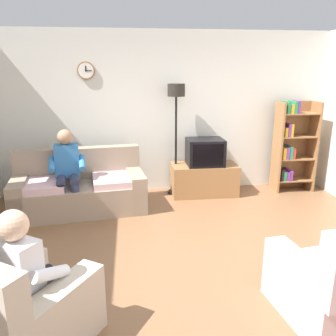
{
  "coord_description": "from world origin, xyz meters",
  "views": [
    {
      "loc": [
        -0.62,
        -3.21,
        2.02
      ],
      "look_at": [
        -0.14,
        1.08,
        0.81
      ],
      "focal_mm": 36.46,
      "sensor_mm": 36.0,
      "label": 1
    }
  ],
  "objects_px": {
    "tv_stand": "(204,179)",
    "armchair_near_bookshelf": "(334,287)",
    "floor_lamp": "(176,109)",
    "armchair_near_window": "(24,315)",
    "bookshelf": "(292,145)",
    "person_on_couch": "(67,168)",
    "tv": "(205,152)",
    "couch": "(80,190)",
    "person_in_left_armchair": "(29,271)"
  },
  "relations": [
    {
      "from": "armchair_near_bookshelf",
      "to": "armchair_near_window",
      "type": "bearing_deg",
      "value": -178.58
    },
    {
      "from": "couch",
      "to": "armchair_near_window",
      "type": "distance_m",
      "value": 2.73
    },
    {
      "from": "tv_stand",
      "to": "armchair_near_window",
      "type": "bearing_deg",
      "value": -122.67
    },
    {
      "from": "couch",
      "to": "tv",
      "type": "height_order",
      "value": "tv"
    },
    {
      "from": "tv_stand",
      "to": "person_in_left_armchair",
      "type": "height_order",
      "value": "person_in_left_armchair"
    },
    {
      "from": "armchair_near_window",
      "to": "armchair_near_bookshelf",
      "type": "relative_size",
      "value": 1.2
    },
    {
      "from": "couch",
      "to": "tv",
      "type": "distance_m",
      "value": 2.11
    },
    {
      "from": "couch",
      "to": "bookshelf",
      "type": "height_order",
      "value": "bookshelf"
    },
    {
      "from": "floor_lamp",
      "to": "person_on_couch",
      "type": "height_order",
      "value": "floor_lamp"
    },
    {
      "from": "bookshelf",
      "to": "armchair_near_bookshelf",
      "type": "bearing_deg",
      "value": -109.31
    },
    {
      "from": "floor_lamp",
      "to": "tv_stand",
      "type": "bearing_deg",
      "value": -11.77
    },
    {
      "from": "floor_lamp",
      "to": "person_in_left_armchair",
      "type": "bearing_deg",
      "value": -115.4
    },
    {
      "from": "floor_lamp",
      "to": "armchair_near_bookshelf",
      "type": "bearing_deg",
      "value": -74.53
    },
    {
      "from": "tv_stand",
      "to": "tv",
      "type": "height_order",
      "value": "tv"
    },
    {
      "from": "floor_lamp",
      "to": "bookshelf",
      "type": "bearing_deg",
      "value": -0.77
    },
    {
      "from": "bookshelf",
      "to": "floor_lamp",
      "type": "height_order",
      "value": "floor_lamp"
    },
    {
      "from": "tv_stand",
      "to": "bookshelf",
      "type": "bearing_deg",
      "value": 2.64
    },
    {
      "from": "couch",
      "to": "person_on_couch",
      "type": "xyz_separation_m",
      "value": [
        -0.14,
        -0.11,
        0.39
      ]
    },
    {
      "from": "bookshelf",
      "to": "tv",
      "type": "bearing_deg",
      "value": -176.46
    },
    {
      "from": "floor_lamp",
      "to": "armchair_near_window",
      "type": "distance_m",
      "value": 3.85
    },
    {
      "from": "tv",
      "to": "person_in_left_armchair",
      "type": "height_order",
      "value": "person_in_left_armchair"
    },
    {
      "from": "tv_stand",
      "to": "person_on_couch",
      "type": "relative_size",
      "value": 0.89
    },
    {
      "from": "tv",
      "to": "couch",
      "type": "bearing_deg",
      "value": -167.05
    },
    {
      "from": "person_on_couch",
      "to": "tv",
      "type": "bearing_deg",
      "value": 14.9
    },
    {
      "from": "armchair_near_bookshelf",
      "to": "person_in_left_armchair",
      "type": "relative_size",
      "value": 0.87
    },
    {
      "from": "person_on_couch",
      "to": "person_in_left_armchair",
      "type": "relative_size",
      "value": 1.11
    },
    {
      "from": "couch",
      "to": "person_in_left_armchair",
      "type": "relative_size",
      "value": 1.79
    },
    {
      "from": "tv",
      "to": "armchair_near_bookshelf",
      "type": "height_order",
      "value": "tv"
    },
    {
      "from": "person_on_couch",
      "to": "couch",
      "type": "bearing_deg",
      "value": 38.58
    },
    {
      "from": "bookshelf",
      "to": "floor_lamp",
      "type": "bearing_deg",
      "value": 179.23
    },
    {
      "from": "tv_stand",
      "to": "person_in_left_armchair",
      "type": "xyz_separation_m",
      "value": [
        -2.01,
        -3.14,
        0.34
      ]
    },
    {
      "from": "bookshelf",
      "to": "person_in_left_armchair",
      "type": "xyz_separation_m",
      "value": [
        -3.56,
        -3.21,
        -0.2
      ]
    },
    {
      "from": "bookshelf",
      "to": "person_on_couch",
      "type": "relative_size",
      "value": 1.27
    },
    {
      "from": "armchair_near_window",
      "to": "floor_lamp",
      "type": "bearing_deg",
      "value": 64.43
    },
    {
      "from": "armchair_near_window",
      "to": "person_in_left_armchair",
      "type": "height_order",
      "value": "person_in_left_armchair"
    },
    {
      "from": "tv",
      "to": "bookshelf",
      "type": "distance_m",
      "value": 1.56
    },
    {
      "from": "tv_stand",
      "to": "tv",
      "type": "relative_size",
      "value": 1.83
    },
    {
      "from": "bookshelf",
      "to": "floor_lamp",
      "type": "xyz_separation_m",
      "value": [
        -2.03,
        0.03,
        0.64
      ]
    },
    {
      "from": "tv_stand",
      "to": "armchair_near_bookshelf",
      "type": "bearing_deg",
      "value": -82.33
    },
    {
      "from": "bookshelf",
      "to": "armchair_near_window",
      "type": "distance_m",
      "value": 4.91
    },
    {
      "from": "floor_lamp",
      "to": "armchair_near_bookshelf",
      "type": "distance_m",
      "value": 3.57
    },
    {
      "from": "couch",
      "to": "tv_stand",
      "type": "bearing_deg",
      "value": 13.61
    },
    {
      "from": "floor_lamp",
      "to": "armchair_near_window",
      "type": "xyz_separation_m",
      "value": [
        -1.58,
        -3.31,
        -1.16
      ]
    },
    {
      "from": "floor_lamp",
      "to": "armchair_near_window",
      "type": "bearing_deg",
      "value": -115.57
    },
    {
      "from": "bookshelf",
      "to": "armchair_near_window",
      "type": "relative_size",
      "value": 1.34
    },
    {
      "from": "tv_stand",
      "to": "armchair_near_window",
      "type": "relative_size",
      "value": 0.94
    },
    {
      "from": "bookshelf",
      "to": "armchair_near_window",
      "type": "height_order",
      "value": "bookshelf"
    },
    {
      "from": "tv_stand",
      "to": "tv",
      "type": "xyz_separation_m",
      "value": [
        0.0,
        -0.02,
        0.48
      ]
    },
    {
      "from": "couch",
      "to": "tv_stand",
      "type": "relative_size",
      "value": 1.82
    },
    {
      "from": "armchair_near_bookshelf",
      "to": "tv_stand",
      "type": "bearing_deg",
      "value": 97.67
    }
  ]
}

